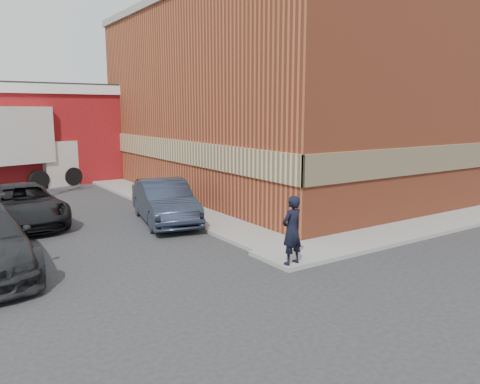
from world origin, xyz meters
TOP-DOWN VIEW (x-y plane):
  - ground at (0.00, 0.00)m, footprint 90.00×90.00m
  - brick_building at (8.50, 9.00)m, footprint 14.25×18.25m
  - sidewalk_south at (7.50, -0.90)m, footprint 16.00×1.80m
  - sidewalk_west at (0.60, 9.00)m, footprint 1.80×18.00m
  - man at (-0.20, -1.55)m, footprint 0.72×0.53m
  - sedan at (-0.80, 5.04)m, footprint 2.61×5.03m
  - suv_a at (-5.24, 7.56)m, footprint 2.52×5.33m

SIDE VIEW (x-z plane):
  - ground at x=0.00m, z-range 0.00..0.00m
  - sidewalk_south at x=7.50m, z-range 0.00..0.12m
  - sidewalk_west at x=0.60m, z-range 0.00..0.12m
  - suv_a at x=-5.24m, z-range 0.00..1.47m
  - sedan at x=-0.80m, z-range 0.00..1.58m
  - man at x=-0.20m, z-range 0.12..1.94m
  - brick_building at x=8.50m, z-range 0.00..9.36m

